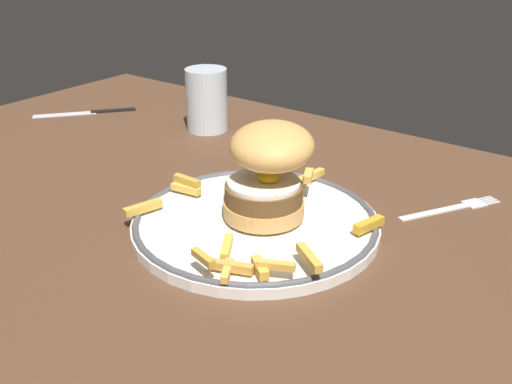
# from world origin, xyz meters

# --- Properties ---
(ground_plane) EXTENTS (1.32, 0.81, 0.04)m
(ground_plane) POSITION_xyz_m (0.00, 0.00, -0.02)
(ground_plane) COLOR #513522
(dinner_plate) EXTENTS (0.28, 0.28, 0.02)m
(dinner_plate) POSITION_xyz_m (0.01, 0.00, 0.01)
(dinner_plate) COLOR white
(dinner_plate) RESTS_ON ground_plane
(burger) EXTENTS (0.13, 0.13, 0.11)m
(burger) POSITION_xyz_m (0.02, 0.01, 0.07)
(burger) COLOR tan
(burger) RESTS_ON dinner_plate
(fries_pile) EXTENTS (0.26, 0.28, 0.03)m
(fries_pile) POSITION_xyz_m (0.02, -0.00, 0.02)
(fries_pile) COLOR gold
(fries_pile) RESTS_ON dinner_plate
(water_glass) EXTENTS (0.07, 0.07, 0.10)m
(water_glass) POSITION_xyz_m (-0.26, 0.23, 0.04)
(water_glass) COLOR silver
(water_glass) RESTS_ON ground_plane
(fork) EXTENTS (0.08, 0.13, 0.00)m
(fork) POSITION_xyz_m (0.18, 0.19, 0.00)
(fork) COLOR silver
(fork) RESTS_ON ground_plane
(knife) EXTENTS (0.13, 0.15, 0.01)m
(knife) POSITION_xyz_m (-0.48, 0.17, 0.00)
(knife) COLOR black
(knife) RESTS_ON ground_plane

